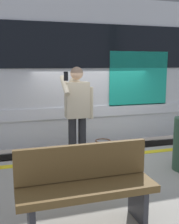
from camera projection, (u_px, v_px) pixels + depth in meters
ground_plane at (99, 192)px, 5.80m from camera, size 26.85×26.85×0.00m
safety_line at (104, 157)px, 5.36m from camera, size 17.54×0.16×0.01m
track_rail_near at (83, 168)px, 6.94m from camera, size 23.27×0.08×0.16m
track_rail_far at (70, 151)px, 8.29m from camera, size 23.27×0.08×0.16m
train_carriage at (35, 67)px, 6.88m from camera, size 12.14×2.97×4.08m
passenger at (77, 108)px, 4.83m from camera, size 0.57×0.55×1.73m
handbag at (103, 152)px, 5.04m from camera, size 0.31×0.28×0.42m
bench at (86, 184)px, 3.02m from camera, size 1.52×0.44×0.90m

